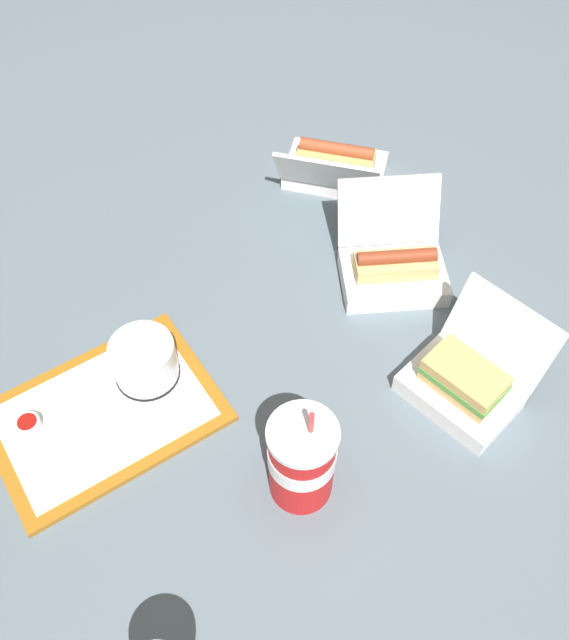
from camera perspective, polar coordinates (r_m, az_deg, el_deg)
ground_plane at (r=1.29m, az=-0.15°, el=-2.29°), size 3.20×3.20×0.00m
food_tray at (r=1.25m, az=-14.19°, el=-7.32°), size 0.39×0.28×0.01m
cake_container at (r=1.23m, az=-11.14°, el=-3.27°), size 0.11×0.11×0.08m
ketchup_cup at (r=1.25m, az=-19.78°, el=-7.90°), size 0.04×0.04×0.02m
napkin_stack at (r=1.22m, az=-15.56°, el=-9.33°), size 0.11×0.11×0.00m
plastic_fork at (r=1.27m, az=-17.21°, el=-6.37°), size 0.10×0.07×0.00m
clamshell_hotdog_front at (r=1.37m, az=8.70°, el=4.33°), size 0.27×0.28×0.16m
clamshell_sandwich_right at (r=1.24m, az=14.27°, el=-4.76°), size 0.21×0.21×0.16m
clamshell_hotdog_center at (r=1.56m, az=4.02°, el=12.10°), size 0.29×0.29×0.15m
soda_cup_front at (r=1.08m, az=1.39°, el=-11.07°), size 0.11×0.11×0.24m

